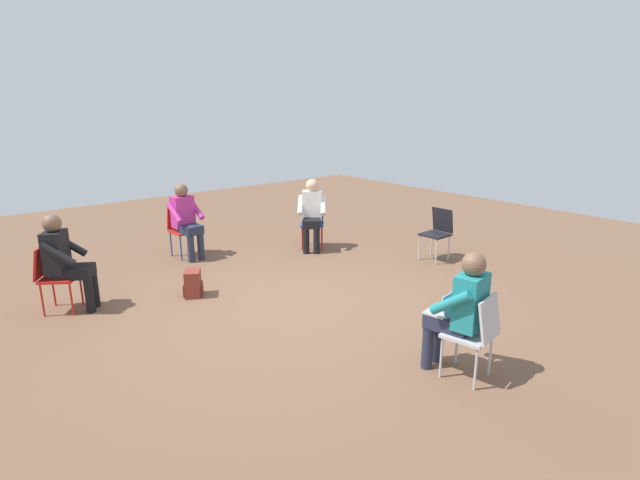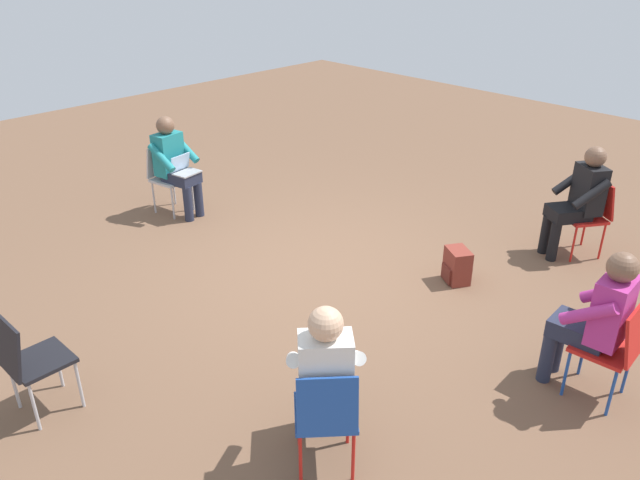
{
  "view_description": "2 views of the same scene",
  "coord_description": "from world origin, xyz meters",
  "px_view_note": "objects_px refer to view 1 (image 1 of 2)",
  "views": [
    {
      "loc": [
        -3.57,
        -4.84,
        2.55
      ],
      "look_at": [
        0.33,
        -0.15,
        0.84
      ],
      "focal_mm": 28.0,
      "sensor_mm": 36.0,
      "label": 1
    },
    {
      "loc": [
        4.05,
        4.04,
        3.26
      ],
      "look_at": [
        0.19,
        0.15,
        0.51
      ],
      "focal_mm": 35.0,
      "sensor_mm": 36.0,
      "label": 2
    }
  ],
  "objects_px": {
    "chair_northeast": "(312,220)",
    "person_in_magenta": "(186,217)",
    "chair_south": "(476,331)",
    "person_with_laptop": "(460,307)",
    "chair_north": "(182,227)",
    "chair_northwest": "(53,273)",
    "chair_east": "(438,230)",
    "person_in_white": "(312,211)",
    "backpack_near_laptop_user": "(193,285)",
    "person_in_black": "(65,258)"
  },
  "relations": [
    {
      "from": "chair_northeast",
      "to": "person_in_black",
      "type": "height_order",
      "value": "person_in_black"
    },
    {
      "from": "person_with_laptop",
      "to": "chair_south",
      "type": "bearing_deg",
      "value": -90.0
    },
    {
      "from": "backpack_near_laptop_user",
      "to": "chair_northeast",
      "type": "bearing_deg",
      "value": 16.66
    },
    {
      "from": "chair_east",
      "to": "person_in_magenta",
      "type": "relative_size",
      "value": 0.69
    },
    {
      "from": "chair_northeast",
      "to": "person_in_magenta",
      "type": "height_order",
      "value": "person_in_magenta"
    },
    {
      "from": "person_with_laptop",
      "to": "chair_northeast",
      "type": "bearing_deg",
      "value": 58.18
    },
    {
      "from": "chair_northeast",
      "to": "chair_north",
      "type": "height_order",
      "value": "same"
    },
    {
      "from": "person_in_black",
      "to": "backpack_near_laptop_user",
      "type": "bearing_deg",
      "value": 102.37
    },
    {
      "from": "chair_east",
      "to": "chair_northeast",
      "type": "distance_m",
      "value": 2.2
    },
    {
      "from": "person_in_magenta",
      "to": "person_in_white",
      "type": "height_order",
      "value": "same"
    },
    {
      "from": "backpack_near_laptop_user",
      "to": "chair_north",
      "type": "bearing_deg",
      "value": 68.76
    },
    {
      "from": "chair_northwest",
      "to": "person_with_laptop",
      "type": "distance_m",
      "value": 4.84
    },
    {
      "from": "person_in_white",
      "to": "person_in_black",
      "type": "bearing_deg",
      "value": 43.54
    },
    {
      "from": "chair_east",
      "to": "chair_south",
      "type": "xyz_separation_m",
      "value": [
        -2.76,
        -2.54,
        0.0
      ]
    },
    {
      "from": "chair_northwest",
      "to": "person_in_white",
      "type": "height_order",
      "value": "person_in_white"
    },
    {
      "from": "chair_northwest",
      "to": "person_in_white",
      "type": "distance_m",
      "value": 4.16
    },
    {
      "from": "person_in_magenta",
      "to": "chair_north",
      "type": "bearing_deg",
      "value": -90.0
    },
    {
      "from": "chair_northeast",
      "to": "backpack_near_laptop_user",
      "type": "height_order",
      "value": "chair_northeast"
    },
    {
      "from": "chair_east",
      "to": "backpack_near_laptop_user",
      "type": "relative_size",
      "value": 2.36
    },
    {
      "from": "chair_south",
      "to": "person_with_laptop",
      "type": "bearing_deg",
      "value": 90.0
    },
    {
      "from": "chair_east",
      "to": "person_in_black",
      "type": "relative_size",
      "value": 0.69
    },
    {
      "from": "person_with_laptop",
      "to": "backpack_near_laptop_user",
      "type": "relative_size",
      "value": 3.44
    },
    {
      "from": "person_in_black",
      "to": "person_in_magenta",
      "type": "relative_size",
      "value": 1.0
    },
    {
      "from": "person_in_magenta",
      "to": "chair_northeast",
      "type": "bearing_deg",
      "value": 154.02
    },
    {
      "from": "chair_east",
      "to": "person_with_laptop",
      "type": "xyz_separation_m",
      "value": [
        -2.79,
        -2.37,
        0.2
      ]
    },
    {
      "from": "chair_northeast",
      "to": "chair_south",
      "type": "height_order",
      "value": "same"
    },
    {
      "from": "chair_east",
      "to": "chair_south",
      "type": "distance_m",
      "value": 3.75
    },
    {
      "from": "chair_northwest",
      "to": "chair_northeast",
      "type": "relative_size",
      "value": 1.0
    },
    {
      "from": "chair_east",
      "to": "person_in_black",
      "type": "distance_m",
      "value": 5.48
    },
    {
      "from": "chair_east",
      "to": "chair_north",
      "type": "height_order",
      "value": "same"
    },
    {
      "from": "person_in_white",
      "to": "backpack_near_laptop_user",
      "type": "xyz_separation_m",
      "value": [
        -2.62,
        -0.69,
        -0.54
      ]
    },
    {
      "from": "chair_north",
      "to": "person_in_magenta",
      "type": "bearing_deg",
      "value": 90.0
    },
    {
      "from": "chair_north",
      "to": "chair_northwest",
      "type": "bearing_deg",
      "value": 24.16
    },
    {
      "from": "chair_south",
      "to": "person_in_white",
      "type": "distance_m",
      "value": 4.58
    },
    {
      "from": "person_in_black",
      "to": "person_in_white",
      "type": "relative_size",
      "value": 1.0
    },
    {
      "from": "backpack_near_laptop_user",
      "to": "chair_northwest",
      "type": "bearing_deg",
      "value": 157.44
    },
    {
      "from": "chair_northwest",
      "to": "chair_south",
      "type": "height_order",
      "value": "same"
    },
    {
      "from": "chair_northwest",
      "to": "chair_south",
      "type": "bearing_deg",
      "value": 65.27
    },
    {
      "from": "chair_northwest",
      "to": "person_with_laptop",
      "type": "xyz_separation_m",
      "value": [
        2.59,
        -4.09,
        0.2
      ]
    },
    {
      "from": "chair_northeast",
      "to": "person_in_white",
      "type": "height_order",
      "value": "person_in_white"
    },
    {
      "from": "chair_north",
      "to": "backpack_near_laptop_user",
      "type": "distance_m",
      "value": 1.98
    },
    {
      "from": "chair_northeast",
      "to": "chair_north",
      "type": "bearing_deg",
      "value": 15.23
    },
    {
      "from": "person_with_laptop",
      "to": "person_in_white",
      "type": "distance_m",
      "value": 4.43
    },
    {
      "from": "chair_north",
      "to": "person_in_white",
      "type": "distance_m",
      "value": 2.23
    },
    {
      "from": "chair_east",
      "to": "backpack_near_laptop_user",
      "type": "distance_m",
      "value": 4.0
    },
    {
      "from": "chair_north",
      "to": "chair_south",
      "type": "bearing_deg",
      "value": 90.4
    },
    {
      "from": "person_in_black",
      "to": "chair_northwest",
      "type": "bearing_deg",
      "value": -90.0
    },
    {
      "from": "chair_northeast",
      "to": "chair_south",
      "type": "distance_m",
      "value": 4.73
    },
    {
      "from": "chair_north",
      "to": "person_in_white",
      "type": "height_order",
      "value": "person_in_white"
    },
    {
      "from": "person_with_laptop",
      "to": "person_in_magenta",
      "type": "relative_size",
      "value": 1.0
    }
  ]
}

